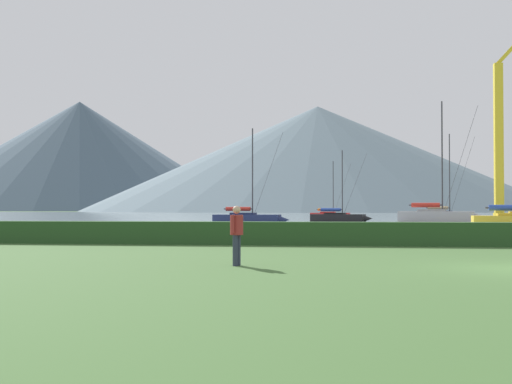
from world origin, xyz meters
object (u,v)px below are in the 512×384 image
object	(u,v)px
sailboat_slip_1	(248,219)
sailboat_slip_7	(437,216)
sailboat_slip_6	(339,217)
dock_crane	(501,150)
sailboat_slip_9	(446,215)
sailboat_slip_5	(331,215)
person_seated_viewer	(237,230)

from	to	relation	value
sailboat_slip_1	sailboat_slip_7	distance (m)	22.43
sailboat_slip_6	sailboat_slip_7	bearing A→B (deg)	14.53
sailboat_slip_6	dock_crane	size ratio (longest dim) A/B	0.36
sailboat_slip_6	sailboat_slip_9	distance (m)	20.16
sailboat_slip_1	sailboat_slip_6	xyz separation A→B (m)	(8.26, 11.80, -0.04)
sailboat_slip_5	dock_crane	size ratio (longest dim) A/B	0.39
sailboat_slip_6	person_seated_viewer	distance (m)	57.25
sailboat_slip_7	dock_crane	world-z (taller)	dock_crane
sailboat_slip_6	dock_crane	bearing A→B (deg)	-10.10
sailboat_slip_1	person_seated_viewer	bearing A→B (deg)	-77.09
sailboat_slip_5	person_seated_viewer	size ratio (longest dim) A/B	5.17
dock_crane	person_seated_viewer	bearing A→B (deg)	-109.05
sailboat_slip_5	dock_crane	distance (m)	37.84
sailboat_slip_5	person_seated_viewer	xyz separation A→B (m)	(-0.03, -83.59, 0.43)
sailboat_slip_1	person_seated_viewer	distance (m)	45.90
sailboat_slip_9	dock_crane	bearing A→B (deg)	-66.61
sailboat_slip_5	sailboat_slip_9	bearing A→B (deg)	-25.38
person_seated_viewer	sailboat_slip_7	bearing A→B (deg)	94.99
sailboat_slip_1	sailboat_slip_5	distance (m)	38.72
sailboat_slip_9	person_seated_viewer	size ratio (longest dim) A/B	6.74
sailboat_slip_1	sailboat_slip_9	xyz separation A→B (m)	(21.68, 26.85, 0.06)
sailboat_slip_1	sailboat_slip_7	bearing A→B (deg)	37.67
sailboat_slip_1	sailboat_slip_9	bearing A→B (deg)	55.79
sailboat_slip_5	sailboat_slip_7	world-z (taller)	sailboat_slip_7
sailboat_slip_6	dock_crane	xyz separation A→B (m)	(15.80, -6.52, 6.68)
sailboat_slip_9	person_seated_viewer	distance (m)	73.84
sailboat_slip_7	sailboat_slip_9	size ratio (longest dim) A/B	1.18
sailboat_slip_6	person_seated_viewer	world-z (taller)	sailboat_slip_6
sailboat_slip_1	sailboat_slip_5	xyz separation A→B (m)	(6.58, 38.16, -0.05)
sailboat_slip_1	sailboat_slip_6	bearing A→B (deg)	59.70
sailboat_slip_7	sailboat_slip_9	world-z (taller)	sailboat_slip_7
sailboat_slip_1	person_seated_viewer	world-z (taller)	sailboat_slip_1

